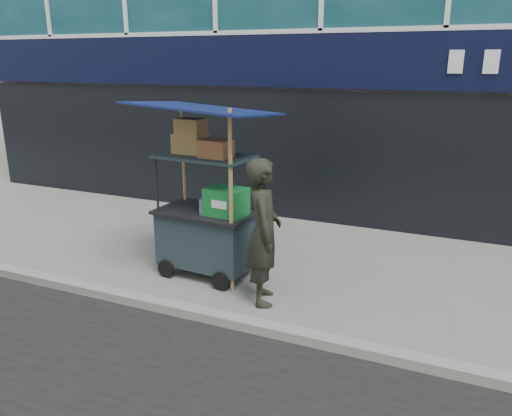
% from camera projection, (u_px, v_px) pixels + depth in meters
% --- Properties ---
extents(ground, '(80.00, 80.00, 0.00)m').
position_uv_depth(ground, '(220.00, 313.00, 6.00)').
color(ground, slate).
rests_on(ground, ground).
extents(curb, '(80.00, 0.18, 0.12)m').
position_uv_depth(curb, '(212.00, 317.00, 5.81)').
color(curb, gray).
rests_on(curb, ground).
extents(vendor_cart, '(1.88, 1.39, 2.43)m').
position_uv_depth(vendor_cart, '(207.00, 217.00, 6.88)').
color(vendor_cart, black).
rests_on(vendor_cart, ground).
extents(vendor_man, '(0.67, 0.79, 1.83)m').
position_uv_depth(vendor_man, '(263.00, 232.00, 6.07)').
color(vendor_man, black).
rests_on(vendor_man, ground).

